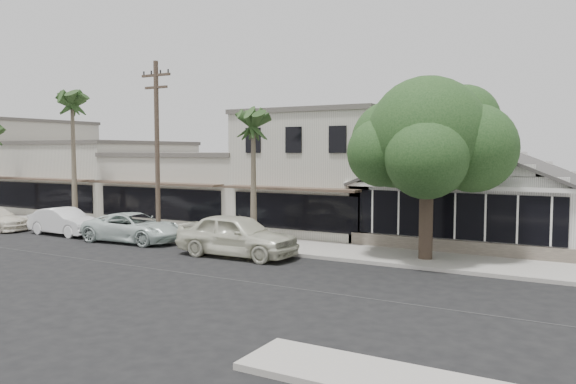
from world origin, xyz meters
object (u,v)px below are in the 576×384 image
Objects in this scene: car_0 at (237,235)px; utility_pole at (157,146)px; shade_tree at (428,140)px; car_1 at (64,221)px; car_2 at (134,227)px.

utility_pole is at bearing 74.65° from car_0.
utility_pole is 13.31m from shade_tree.
car_1 is at bearing 86.34° from car_0.
car_2 is 0.69× the size of shade_tree.
shade_tree is (7.36, 3.02, 4.05)m from car_0.
car_0 is 11.74m from car_1.
utility_pole is 7.17m from car_0.
car_2 is at bearing -136.14° from utility_pole.
car_1 is (-11.73, 0.52, -0.20)m from car_0.
car_1 is 0.85× the size of car_2.
utility_pole reaches higher than car_1.
shade_tree is at bearing 6.64° from utility_pole.
car_0 is at bearing -99.57° from car_2.
shade_tree is at bearing -80.78° from car_1.
utility_pole reaches higher than car_2.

